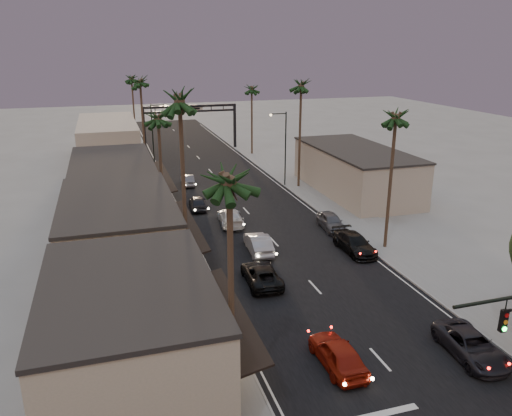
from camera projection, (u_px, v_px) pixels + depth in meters
ground at (239, 203)px, 54.66m from camera, size 200.00×200.00×0.00m
road at (228, 190)px, 59.21m from camera, size 14.00×120.00×0.02m
sidewalk_left at (141, 181)px, 62.93m from camera, size 5.00×92.00×0.12m
sidewalk_right at (283, 171)px, 68.18m from camera, size 5.00×92.00×0.12m
storefront_near at (131, 335)px, 24.76m from camera, size 8.00×12.00×5.50m
storefront_mid at (120, 236)px, 37.49m from camera, size 8.00×14.00×5.50m
storefront_far at (114, 185)px, 52.11m from camera, size 8.00×16.00×5.00m
storefront_dist at (108, 142)px, 72.87m from camera, size 8.00×20.00×6.00m
building_right at (355, 171)px, 57.75m from camera, size 8.00×18.00×5.00m
arch at (190, 116)px, 80.21m from camera, size 15.20×0.40×7.27m
streetlight_right at (283, 143)px, 59.46m from camera, size 2.13×0.30×9.00m
streetlight_left at (155, 131)px, 67.46m from camera, size 2.13×0.30×9.00m
palm_la at (229, 173)px, 20.54m from camera, size 3.20×3.20×13.20m
palm_lb at (179, 95)px, 31.75m from camera, size 3.20×3.20×15.20m
palm_lc at (158, 114)px, 45.39m from camera, size 3.20×3.20×12.20m
palm_ld at (140, 79)px, 62.06m from camera, size 3.20×3.20×14.20m
palm_ra at (396, 112)px, 38.93m from camera, size 3.20×3.20×13.20m
palm_rb at (301, 82)px, 56.81m from camera, size 3.20×3.20×14.20m
palm_rc at (252, 86)px, 75.60m from camera, size 3.20×3.20×12.20m
palm_far at (131, 76)px, 83.36m from camera, size 3.20×3.20×13.20m
oncoming_red at (338, 353)px, 26.60m from camera, size 1.87×4.60×1.56m
oncoming_pickup at (261, 274)px, 35.96m from camera, size 2.58×5.13×1.39m
oncoming_silver at (258, 243)px, 41.34m from camera, size 2.01×4.88×1.57m
oncoming_white at (230, 217)px, 47.82m from camera, size 2.57×5.31×1.49m
oncoming_dgrey at (198, 203)px, 52.24m from camera, size 2.05×4.29×1.42m
oncoming_grey_far at (188, 180)px, 61.17m from camera, size 1.68×4.11×1.33m
curbside_near at (471, 345)px, 27.47m from camera, size 2.70×5.16×1.39m
curbside_black at (355, 243)px, 41.44m from camera, size 2.20×5.20×1.50m
curbside_grey at (331, 221)px, 46.56m from camera, size 2.15×4.58×1.52m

